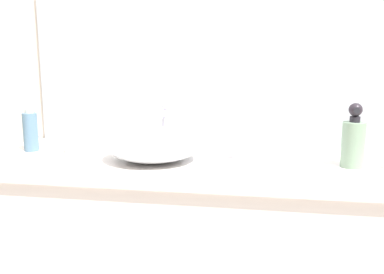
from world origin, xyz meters
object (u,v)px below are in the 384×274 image
Objects in this scene: sink_basin at (153,144)px; soap_dispenser at (353,141)px; lotion_bottle at (30,131)px; tissue_box at (258,138)px; candle_jar at (73,148)px.

sink_basin is 1.56× the size of soap_dispenser.
soap_dispenser is at bearing 1.76° from sink_basin.
sink_basin is 0.49m from lotion_bottle.
tissue_box is at bearing 15.21° from sink_basin.
lotion_bottle is (-0.49, 0.07, 0.02)m from sink_basin.
lotion_bottle is at bearing 177.57° from soap_dispenser.
tissue_box reaches higher than lotion_bottle.
sink_basin is at bearing -7.96° from lotion_bottle.
lotion_bottle is 2.49× the size of candle_jar.
candle_jar is at bearing 167.92° from sink_basin.
candle_jar is (-0.67, -0.03, -0.05)m from tissue_box.
sink_basin is 0.65m from soap_dispenser.
lotion_bottle is at bearing 172.04° from sink_basin.
lotion_bottle is at bearing -178.16° from tissue_box.
tissue_box is at bearing 2.16° from candle_jar.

